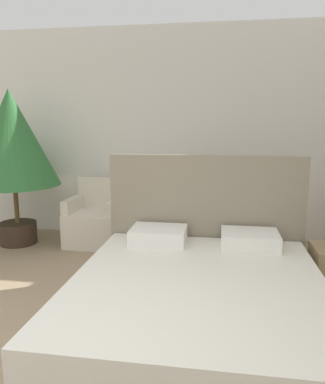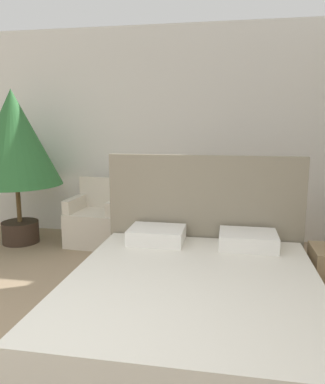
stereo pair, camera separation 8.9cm
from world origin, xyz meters
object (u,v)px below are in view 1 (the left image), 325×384
Objects in this scene: armchair_near_window_left at (95,223)px; potted_palm at (12,142)px; bed at (198,300)px; armchair_near_window_right at (167,226)px.

potted_palm is at bearing -169.00° from armchair_near_window_left.
bed reaches higher than armchair_near_window_left.
armchair_near_window_left is 0.97m from armchair_near_window_right.
bed is at bearing -49.72° from armchair_near_window_left.
armchair_near_window_right is at bearing 105.00° from bed.
potted_palm is at bearing -177.69° from armchair_near_window_right.
armchair_near_window_left is at bearing 127.06° from bed.
armchair_near_window_left is at bearing 7.77° from potted_palm.
armchair_near_window_left and armchair_near_window_right have the same top height.
bed is 2.46× the size of armchair_near_window_left.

